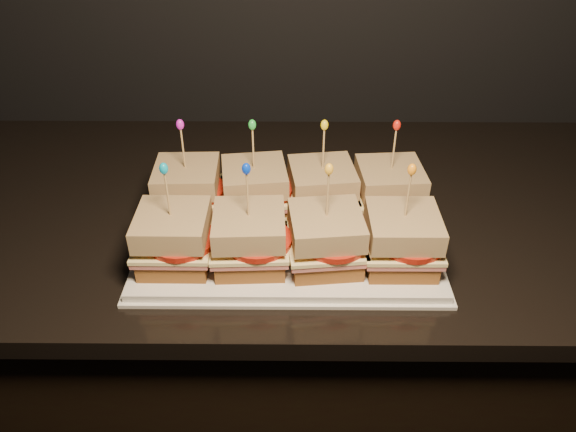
{
  "coord_description": "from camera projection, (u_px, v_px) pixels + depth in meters",
  "views": [
    {
      "loc": [
        0.84,
        0.84,
        1.42
      ],
      "look_at": [
        0.84,
        1.55,
        0.92
      ],
      "focal_mm": 35.0,
      "sensor_mm": 36.0,
      "label": 1
    }
  ],
  "objects": [
    {
      "name": "sandwich_6_bread_bot",
      "position": [
        325.0,
        255.0,
        0.83
      ],
      "size": [
        0.11,
        0.11,
        0.03
      ],
      "primitive_type": "cube",
      "rotation": [
        0.0,
        0.0,
        0.11
      ],
      "color": "brown",
      "rests_on": "platter"
    },
    {
      "name": "sandwich_1_tomato",
      "position": [
        262.0,
        190.0,
        0.91
      ],
      "size": [
        0.1,
        0.1,
        0.01
      ],
      "primitive_type": "cylinder",
      "color": "#B02011",
      "rests_on": "sandwich_1_cheese"
    },
    {
      "name": "sandwich_4_frill",
      "position": [
        164.0,
        168.0,
        0.74
      ],
      "size": [
        0.01,
        0.01,
        0.02
      ],
      "primitive_type": "ellipsoid",
      "color": "#0995B6",
      "rests_on": "sandwich_4_pick"
    },
    {
      "name": "sandwich_1_pick",
      "position": [
        253.0,
        151.0,
        0.88
      ],
      "size": [
        0.0,
        0.0,
        0.09
      ],
      "primitive_type": "cylinder",
      "color": "tan",
      "rests_on": "sandwich_1_bread_top"
    },
    {
      "name": "sandwich_5_frill",
      "position": [
        246.0,
        169.0,
        0.74
      ],
      "size": [
        0.01,
        0.01,
        0.02
      ],
      "primitive_type": "ellipsoid",
      "color": "#0732CE",
      "rests_on": "sandwich_5_pick"
    },
    {
      "name": "sandwich_6_ham",
      "position": [
        325.0,
        245.0,
        0.82
      ],
      "size": [
        0.12,
        0.12,
        0.01
      ],
      "primitive_type": "cube",
      "rotation": [
        0.0,
        0.0,
        0.11
      ],
      "color": "#CB695F",
      "rests_on": "sandwich_6_bread_bot"
    },
    {
      "name": "sandwich_1_bread_bot",
      "position": [
        255.0,
        204.0,
        0.94
      ],
      "size": [
        0.11,
        0.11,
        0.03
      ],
      "primitive_type": "cube",
      "rotation": [
        0.0,
        0.0,
        0.13
      ],
      "color": "brown",
      "rests_on": "platter"
    },
    {
      "name": "sandwich_3_cheese",
      "position": [
        389.0,
        192.0,
        0.92
      ],
      "size": [
        0.12,
        0.12,
        0.01
      ],
      "primitive_type": "cube",
      "rotation": [
        0.0,
        0.0,
        0.07
      ],
      "color": "#FFEC99",
      "rests_on": "sandwich_3_ham"
    },
    {
      "name": "sandwich_3_bread_bot",
      "position": [
        387.0,
        205.0,
        0.93
      ],
      "size": [
        0.11,
        0.11,
        0.03
      ],
      "primitive_type": "cube",
      "rotation": [
        0.0,
        0.0,
        0.07
      ],
      "color": "brown",
      "rests_on": "platter"
    },
    {
      "name": "sandwich_4_pick",
      "position": [
        168.0,
        197.0,
        0.77
      ],
      "size": [
        0.0,
        0.0,
        0.09
      ],
      "primitive_type": "cylinder",
      "color": "tan",
      "rests_on": "sandwich_4_bread_top"
    },
    {
      "name": "sandwich_7_bread_top",
      "position": [
        404.0,
        226.0,
        0.8
      ],
      "size": [
        0.1,
        0.1,
        0.03
      ],
      "primitive_type": "cube",
      "rotation": [
        0.0,
        0.0,
        0.0
      ],
      "color": "brown",
      "rests_on": "sandwich_7_tomato"
    },
    {
      "name": "sandwich_5_tomato",
      "position": [
        258.0,
        240.0,
        0.8
      ],
      "size": [
        0.1,
        0.1,
        0.01
      ],
      "primitive_type": "cylinder",
      "color": "#B02011",
      "rests_on": "sandwich_5_cheese"
    },
    {
      "name": "sandwich_4_bread_bot",
      "position": [
        176.0,
        254.0,
        0.83
      ],
      "size": [
        0.1,
        0.1,
        0.03
      ],
      "primitive_type": "cube",
      "rotation": [
        0.0,
        0.0,
        -0.0
      ],
      "color": "brown",
      "rests_on": "platter"
    },
    {
      "name": "sandwich_6_tomato",
      "position": [
        334.0,
        240.0,
        0.8
      ],
      "size": [
        0.1,
        0.1,
        0.01
      ],
      "primitive_type": "cylinder",
      "color": "#B02011",
      "rests_on": "sandwich_6_cheese"
    },
    {
      "name": "sandwich_3_ham",
      "position": [
        388.0,
        196.0,
        0.92
      ],
      "size": [
        0.12,
        0.11,
        0.01
      ],
      "primitive_type": "cube",
      "rotation": [
        0.0,
        0.0,
        0.07
      ],
      "color": "#CB695F",
      "rests_on": "sandwich_3_bread_bot"
    },
    {
      "name": "sandwich_7_pick",
      "position": [
        408.0,
        198.0,
        0.77
      ],
      "size": [
        0.0,
        0.0,
        0.09
      ],
      "primitive_type": "cylinder",
      "color": "tan",
      "rests_on": "sandwich_7_bread_top"
    },
    {
      "name": "sandwich_3_frill",
      "position": [
        397.0,
        125.0,
        0.85
      ],
      "size": [
        0.01,
        0.01,
        0.02
      ],
      "primitive_type": "ellipsoid",
      "color": "red",
      "rests_on": "sandwich_3_pick"
    },
    {
      "name": "sandwich_2_tomato",
      "position": [
        329.0,
        190.0,
        0.91
      ],
      "size": [
        0.1,
        0.1,
        0.01
      ],
      "primitive_type": "cylinder",
      "color": "#B02011",
      "rests_on": "sandwich_2_cheese"
    },
    {
      "name": "platter",
      "position": [
        288.0,
        240.0,
        0.89
      ],
      "size": [
        0.46,
        0.28,
        0.02
      ],
      "primitive_type": "cube",
      "color": "white",
      "rests_on": "granite_slab"
    },
    {
      "name": "sandwich_3_tomato",
      "position": [
        397.0,
        191.0,
        0.91
      ],
      "size": [
        0.1,
        0.1,
        0.01
      ],
      "primitive_type": "cylinder",
      "color": "#B02011",
      "rests_on": "sandwich_3_cheese"
    },
    {
      "name": "sandwich_0_bread_bot",
      "position": [
        190.0,
        204.0,
        0.94
      ],
      "size": [
        0.1,
        0.1,
        0.03
      ],
      "primitive_type": "cube",
      "rotation": [
        0.0,
        0.0,
        0.03
      ],
      "color": "brown",
      "rests_on": "platter"
    },
    {
      "name": "sandwich_0_tomato",
      "position": [
        195.0,
        190.0,
        0.91
      ],
      "size": [
        0.1,
        0.1,
        0.01
      ],
      "primitive_type": "cylinder",
      "color": "#B02011",
      "rests_on": "sandwich_0_cheese"
    },
    {
      "name": "sandwich_6_cheese",
      "position": [
        325.0,
        242.0,
        0.81
      ],
      "size": [
        0.12,
        0.12,
        0.01
      ],
      "primitive_type": "cube",
      "rotation": [
        0.0,
        0.0,
        0.11
      ],
      "color": "#FFEC99",
      "rests_on": "sandwich_6_ham"
    },
    {
      "name": "sandwich_4_tomato",
      "position": [
        181.0,
        239.0,
        0.8
      ],
      "size": [
        0.1,
        0.1,
        0.01
      ],
      "primitive_type": "cylinder",
      "color": "#B02011",
      "rests_on": "sandwich_4_cheese"
    },
    {
      "name": "cabinet",
      "position": [
        211.0,
        366.0,
        1.26
      ],
      "size": [
        2.55,
        0.63,
        0.83
      ],
      "primitive_type": "cube",
      "color": "black",
      "rests_on": "ground"
    },
    {
      "name": "sandwich_1_ham",
      "position": [
        255.0,
        196.0,
        0.93
      ],
      "size": [
        0.12,
        0.12,
        0.01
      ],
      "primitive_type": "cube",
      "rotation": [
        0.0,
        0.0,
        0.13
      ],
      "color": "#CB695F",
      "rests_on": "sandwich_1_bread_bot"
    },
    {
      "name": "sandwich_2_pick",
      "position": [
        323.0,
        151.0,
        0.88
      ],
      "size": [
        0.0,
        0.0,
        0.09
      ],
      "primitive_type": "cylinder",
      "color": "tan",
      "rests_on": "sandwich_2_bread_top"
    },
    {
      "name": "sandwich_0_bread_top",
      "position": [
        186.0,
        176.0,
        0.91
      ],
      "size": [
        0.1,
        0.1,
        0.03
      ],
      "primitive_type": "cube",
      "rotation": [
        0.0,
        0.0,
        0.03
      ],
      "color": "brown",
      "rests_on": "sandwich_0_tomato"
    },
    {
      "name": "sandwich_4_ham",
      "position": [
        175.0,
        245.0,
        0.82
      ],
      "size": [
        0.11,
        0.11,
        0.01
      ],
      "primitive_type": "cube",
      "rotation": [
        0.0,
        0.0,
        -0.0
      ],
      "color": "#CB695F",
      "rests_on": "sandwich_4_bread_bot"
    },
    {
      "name": "sandwich_5_cheese",
      "position": [
        250.0,
        241.0,
        0.81
      ],
      "size": [
        0.12,
        0.11,
        0.01
      ],
      "primitive_type": "cube",
      "rotation": [
        0.0,
        0.0,
        0.05
      ],
      "color": "#FFEC99",
      "rests_on": "sandwich_5_ham"
    },
    {
      "name": "sandwich_7_frill",
      "position": [
        412.0,
        169.0,
        0.74
      ],
      "size": [
        0.01,
        0.01,
        0.02
      ],
      "primitive_type": "ellipsoid",
      "color": "orange",
      "rests_on": "sandwich_7_pick"
    },
    {
      "name": "sandwich_7_cheese",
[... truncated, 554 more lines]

